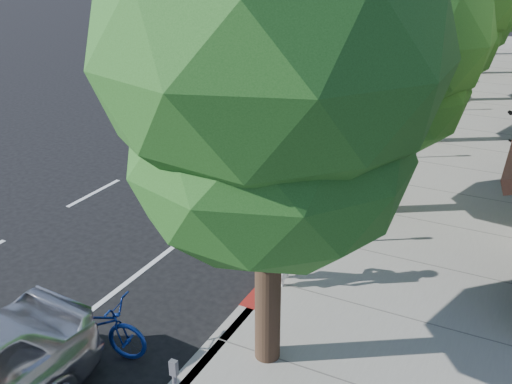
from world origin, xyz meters
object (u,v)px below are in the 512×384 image
Objects in this scene: street_tree_1 at (389,40)px; silver_suv at (293,139)px; dark_sedan at (391,87)px; dark_suv_far at (424,46)px; cyclist at (285,248)px; street_tree_0 at (270,63)px; bicycle at (91,323)px; white_pickup at (402,78)px.

silver_suv is at bearing 145.33° from street_tree_1.
dark_sedan is 0.92× the size of dark_suv_far.
street_tree_1 is at bearing -30.10° from silver_suv.
silver_suv is (-2.45, 6.04, 0.02)m from cyclist.
street_tree_0 is 9.54m from silver_suv.
dark_suv_far is at bearing 96.64° from street_tree_0.
silver_suv is at bearing -5.99° from cyclist.
bicycle is (-2.05, -3.11, -0.35)m from cyclist.
street_tree_0 is 1.62× the size of dark_sedan.
street_tree_1 reaches higher than bicycle.
street_tree_1 is at bearing -80.31° from dark_suv_far.
cyclist is 3.74m from bicycle.
dark_sedan is (0.75, 8.36, -0.11)m from silver_suv.
street_tree_1 is 1.08× the size of silver_suv.
dark_sedan reaches higher than bicycle.
dark_sedan is at bearing 102.61° from street_tree_1.
dark_sedan is (-2.35, 16.50, -3.99)m from street_tree_0.
bicycle is 17.51m from dark_sedan.
street_tree_0 is 27.09m from dark_suv_far.
street_tree_0 reaches higher than cyclist.
dark_sedan is (0.35, 17.50, 0.26)m from bicycle.
dark_sedan reaches higher than white_pickup.
dark_sedan is 0.92× the size of white_pickup.
silver_suv is at bearing -93.32° from white_pickup.
silver_suv is 8.39m from dark_sedan.
street_tree_1 is 1.34× the size of dark_suv_far.
cyclist is at bearing -63.34° from silver_suv.
cyclist is 0.88× the size of bicycle.
cyclist is at bearing -78.03° from dark_sedan.
cyclist is (-0.65, 2.11, -3.90)m from street_tree_0.
street_tree_1 is 3.49× the size of bicycle.
white_pickup is (-1.71, 16.35, -0.12)m from cyclist.
cyclist reaches higher than bicycle.
silver_suv is 1.35× the size of dark_sedan.
dark_sedan is at bearing -88.98° from white_pickup.
white_pickup is (-0.01, 1.96, -0.03)m from dark_sedan.
street_tree_1 is at bearing -37.56° from cyclist.
silver_suv reaches higher than cyclist.
dark_suv_far is (0.00, 18.49, -0.01)m from silver_suv.
dark_suv_far is (-2.45, 24.52, 0.01)m from cyclist.
bicycle is 9.16m from silver_suv.
street_tree_0 is 6.02m from street_tree_1.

